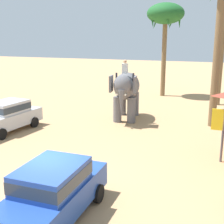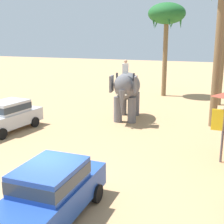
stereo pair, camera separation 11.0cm
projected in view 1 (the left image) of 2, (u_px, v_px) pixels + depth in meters
ground_plane at (49, 197)px, 10.28m from camera, size 120.00×120.00×0.00m
car_sedan_foreground at (54, 190)px, 8.84m from camera, size 1.94×4.13×1.70m
car_parked_far_side at (7, 115)px, 17.28m from camera, size 2.17×4.24×1.70m
elephant_with_mahout at (126, 89)px, 19.45m from camera, size 2.17×4.00×3.88m
palm_tree_left_of_road at (165, 16)px, 26.27m from camera, size 3.20×3.20×8.05m
signboard_yellow at (224, 124)px, 12.77m from camera, size 1.00×0.10×2.40m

